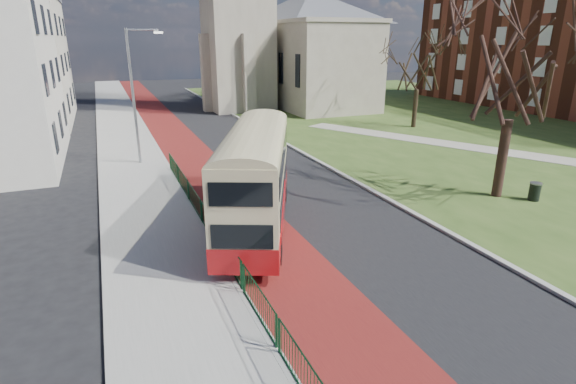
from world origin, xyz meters
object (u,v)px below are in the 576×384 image
bus (256,174)px  litter_bin (535,191)px  streetlamp (135,90)px  winter_tree_near (519,54)px  winter_tree_far (419,58)px

bus → litter_bin: bearing=14.9°
streetlamp → winter_tree_near: bearing=-39.6°
streetlamp → winter_tree_far: (23.57, 3.70, 1.32)m
litter_bin → winter_tree_near: bearing=133.3°
bus → winter_tree_far: winter_tree_far is taller
winter_tree_near → litter_bin: (1.14, -1.21, -6.39)m
streetlamp → litter_bin: size_ratio=8.94×
streetlamp → litter_bin: (17.02, -14.35, -4.10)m
bus → winter_tree_near: (12.40, -0.86, 4.56)m
bus → winter_tree_far: size_ratio=1.16×
winter_tree_far → streetlamp: bearing=-171.1°
winter_tree_far → litter_bin: bearing=-109.9°
winter_tree_near → streetlamp: bearing=140.4°
streetlamp → bus: size_ratio=0.81×
litter_bin → bus: bearing=171.3°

